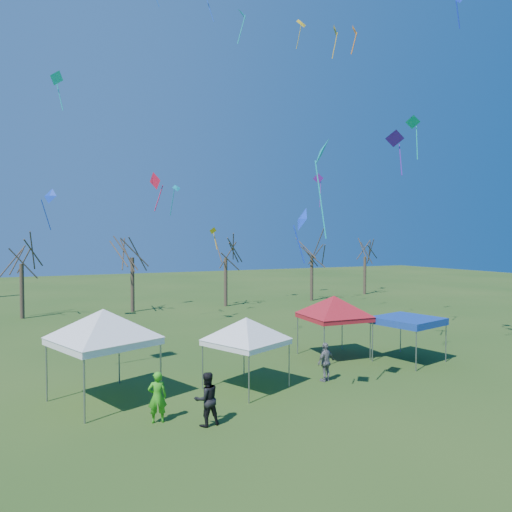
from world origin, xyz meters
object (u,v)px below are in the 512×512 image
(tree_4, at_px, (312,241))
(person_grey, at_px, (326,362))
(tent_red, at_px, (334,300))
(person_dark, at_px, (207,399))
(tree_1, at_px, (21,244))
(tent_white_mid, at_px, (246,322))
(tree_2, at_px, (132,238))
(tent_blue, at_px, (408,321))
(tree_3, at_px, (226,241))
(person_green, at_px, (157,397))
(tree_5, at_px, (365,244))
(tent_white_west, at_px, (103,315))

(tree_4, height_order, person_grey, tree_4)
(tent_red, height_order, person_dark, tent_red)
(tree_1, relative_size, tent_white_mid, 2.10)
(tree_2, xyz_separation_m, tent_blue, (9.68, -22.11, -4.26))
(tree_3, distance_m, person_green, 27.43)
(tree_1, relative_size, tent_blue, 2.24)
(tree_5, distance_m, person_dark, 39.45)
(tree_4, relative_size, tent_white_west, 1.84)
(person_green, xyz_separation_m, person_grey, (7.64, 1.33, -0.02))
(tree_4, distance_m, tent_red, 22.69)
(tree_4, relative_size, tent_red, 1.87)
(tree_3, xyz_separation_m, person_green, (-11.99, -24.11, -5.22))
(tree_3, distance_m, tent_white_mid, 23.73)
(tree_5, distance_m, person_green, 39.84)
(tree_3, height_order, tent_blue, tree_3)
(tree_1, height_order, tent_blue, tree_1)
(tree_5, distance_m, tent_white_west, 38.84)
(tree_4, bearing_deg, tree_2, 178.78)
(tree_2, height_order, person_dark, tree_2)
(tent_blue, distance_m, person_green, 13.52)
(person_green, bearing_deg, tree_1, -69.04)
(tree_1, height_order, tree_2, tree_2)
(tree_4, xyz_separation_m, tree_5, (8.37, 2.06, -0.33))
(tent_white_west, bearing_deg, tree_1, 98.99)
(tree_3, bearing_deg, person_grey, -100.81)
(tree_2, height_order, tent_white_west, tree_2)
(tree_3, height_order, person_green, tree_3)
(tree_3, xyz_separation_m, tent_white_mid, (-7.84, -22.14, -3.35))
(person_dark, bearing_deg, tent_blue, -169.18)
(tree_1, xyz_separation_m, person_grey, (12.45, -23.39, -4.95))
(tree_1, bearing_deg, tree_2, -1.85)
(tent_white_mid, relative_size, person_dark, 2.03)
(tree_4, xyz_separation_m, person_green, (-21.31, -24.07, -5.20))
(tent_white_west, bearing_deg, tree_3, 57.82)
(tree_1, xyz_separation_m, tent_blue, (18.08, -22.39, -3.76))
(tree_3, height_order, tree_5, tree_3)
(tree_5, relative_size, tent_white_mid, 2.08)
(tree_3, distance_m, tree_5, 17.81)
(tent_white_west, height_order, person_grey, tent_white_west)
(person_green, xyz_separation_m, person_dark, (1.41, -0.95, 0.02))
(tree_2, relative_size, tent_blue, 2.43)
(tent_white_mid, distance_m, person_green, 4.96)
(tree_3, distance_m, person_dark, 27.70)
(tent_blue, xyz_separation_m, person_dark, (-11.86, -3.28, -1.15))
(tent_white_mid, height_order, person_green, tent_white_mid)
(tree_2, distance_m, tree_3, 8.41)
(tree_4, relative_size, tent_blue, 2.35)
(tree_3, relative_size, tent_white_west, 1.85)
(tree_3, relative_size, tent_blue, 2.35)
(tree_1, distance_m, person_green, 25.66)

